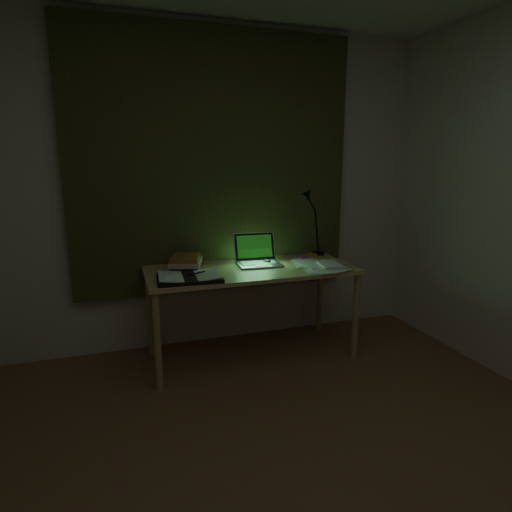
% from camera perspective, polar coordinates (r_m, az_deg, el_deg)
% --- Properties ---
extents(wall_back, '(3.50, 0.00, 2.50)m').
position_cam_1_polar(wall_back, '(3.44, -5.59, 8.68)').
color(wall_back, beige).
rests_on(wall_back, ground).
extents(curtain, '(2.20, 0.06, 2.00)m').
position_cam_1_polar(curtain, '(3.40, -5.51, 12.00)').
color(curtain, '#30371B').
rests_on(curtain, wall_back).
extents(desk, '(1.54, 0.67, 0.70)m').
position_cam_1_polar(desk, '(3.28, -0.67, -7.58)').
color(desk, tan).
rests_on(desk, floor).
extents(laptop, '(0.35, 0.39, 0.23)m').
position_cam_1_polar(laptop, '(3.24, 0.45, 0.75)').
color(laptop, '#A4A4A9').
rests_on(laptop, desk).
extents(open_textbook, '(0.44, 0.33, 0.04)m').
position_cam_1_polar(open_textbook, '(2.91, -8.88, -2.79)').
color(open_textbook, white).
rests_on(open_textbook, desk).
extents(book_stack, '(0.28, 0.31, 0.11)m').
position_cam_1_polar(book_stack, '(3.20, -9.47, -0.75)').
color(book_stack, white).
rests_on(book_stack, desk).
extents(loose_papers, '(0.34, 0.36, 0.02)m').
position_cam_1_polar(loose_papers, '(3.26, 8.87, -1.25)').
color(loose_papers, silver).
rests_on(loose_papers, desk).
extents(mouse, '(0.07, 0.10, 0.03)m').
position_cam_1_polar(mouse, '(3.32, 1.48, -0.72)').
color(mouse, black).
rests_on(mouse, desk).
extents(sticky_yellow, '(0.10, 0.10, 0.02)m').
position_cam_1_polar(sticky_yellow, '(3.64, 7.42, 0.23)').
color(sticky_yellow, gold).
rests_on(sticky_yellow, desk).
extents(sticky_pink, '(0.10, 0.10, 0.02)m').
position_cam_1_polar(sticky_pink, '(3.53, 6.01, -0.13)').
color(sticky_pink, '#CA4E97').
rests_on(sticky_pink, desk).
extents(desk_lamp, '(0.41, 0.35, 0.53)m').
position_cam_1_polar(desk_lamp, '(3.63, 8.47, 4.30)').
color(desk_lamp, black).
rests_on(desk_lamp, desk).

